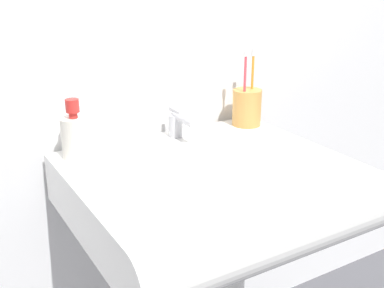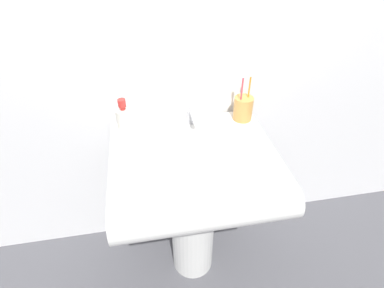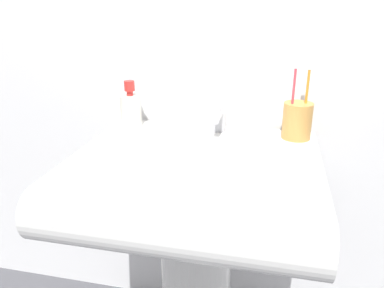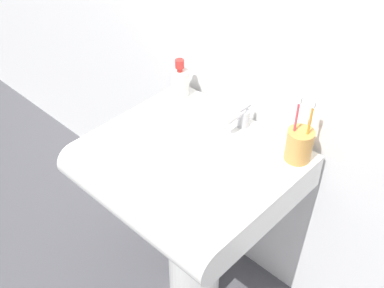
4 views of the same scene
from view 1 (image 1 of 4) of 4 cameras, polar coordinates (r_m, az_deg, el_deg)
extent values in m
cube|color=white|center=(1.15, 1.71, -5.04)|extent=(0.63, 0.51, 0.12)
cylinder|color=white|center=(0.98, 9.82, -10.42)|extent=(0.63, 0.12, 0.12)
cylinder|color=#B7B7BC|center=(1.30, -1.93, 2.18)|extent=(0.04, 0.04, 0.06)
cylinder|color=#B7B7BC|center=(1.25, -0.91, 2.92)|extent=(0.02, 0.09, 0.02)
cube|color=#B7B7BC|center=(1.29, -1.95, 3.96)|extent=(0.01, 0.06, 0.01)
cylinder|color=#D19347|center=(1.40, 6.52, 4.32)|extent=(0.08, 0.08, 0.10)
cylinder|color=#D83F4C|center=(1.36, 6.25, 6.43)|extent=(0.01, 0.01, 0.19)
cube|color=white|center=(1.34, 6.42, 10.72)|extent=(0.01, 0.01, 0.02)
cylinder|color=orange|center=(1.40, 7.12, 6.64)|extent=(0.01, 0.01, 0.18)
cube|color=white|center=(1.38, 7.30, 10.74)|extent=(0.01, 0.01, 0.02)
cylinder|color=silver|center=(1.18, -13.68, 0.69)|extent=(0.06, 0.06, 0.10)
cylinder|color=red|center=(1.16, -13.91, 3.36)|extent=(0.02, 0.02, 0.01)
cylinder|color=red|center=(1.15, -14.01, 4.44)|extent=(0.03, 0.03, 0.03)
camera|label=2|loc=(0.49, 74.78, 43.38)|focal=28.00mm
camera|label=3|loc=(0.75, 59.42, 5.96)|focal=35.00mm
camera|label=4|loc=(1.46, 67.05, 31.69)|focal=45.00mm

